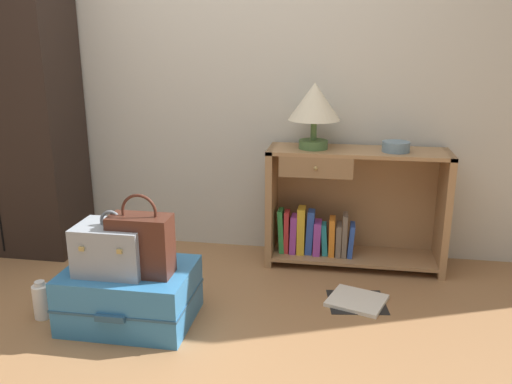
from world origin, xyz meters
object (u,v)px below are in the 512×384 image
(suitcase_large, at_px, (130,295))
(wardrobe, at_px, (5,86))
(handbag, at_px, (141,244))
(bottle, at_px, (42,301))
(bookshelf, at_px, (346,209))
(open_book_on_floor, at_px, (357,301))
(train_case, at_px, (113,248))
(bowl, at_px, (396,147))
(table_lamp, at_px, (314,104))

(suitcase_large, bearing_deg, wardrobe, 143.18)
(handbag, xyz_separation_m, bottle, (-0.54, -0.00, -0.34))
(bookshelf, height_order, handbag, bookshelf)
(bottle, xyz_separation_m, open_book_on_floor, (1.56, 0.42, -0.08))
(wardrobe, distance_m, open_book_on_floor, 2.48)
(bookshelf, bearing_deg, bottle, -147.62)
(train_case, bearing_deg, bowl, 33.56)
(suitcase_large, bearing_deg, bottle, -174.00)
(table_lamp, relative_size, open_book_on_floor, 1.10)
(wardrobe, distance_m, bottle, 1.46)
(bottle, bearing_deg, suitcase_large, 6.00)
(wardrobe, relative_size, bottle, 10.85)
(handbag, bearing_deg, bowl, 36.85)
(handbag, bearing_deg, bottle, -179.69)
(table_lamp, xyz_separation_m, train_case, (-0.87, -0.91, -0.58))
(bowl, distance_m, handbag, 1.54)
(handbag, bearing_deg, table_lamp, 51.35)
(bowl, relative_size, suitcase_large, 0.26)
(train_case, xyz_separation_m, bottle, (-0.40, -0.01, -0.31))
(bowl, relative_size, open_book_on_floor, 0.45)
(bowl, bearing_deg, open_book_on_floor, -111.29)
(suitcase_large, bearing_deg, handbag, -26.01)
(wardrobe, xyz_separation_m, bookshelf, (2.13, 0.07, -0.72))
(suitcase_large, xyz_separation_m, bottle, (-0.45, -0.05, -0.05))
(train_case, bearing_deg, table_lamp, 45.98)
(wardrobe, bearing_deg, bowl, 0.85)
(bookshelf, height_order, bowl, bowl)
(train_case, relative_size, handbag, 0.83)
(bookshelf, relative_size, open_book_on_floor, 3.03)
(bookshelf, distance_m, handbag, 1.33)
(table_lamp, bearing_deg, bowl, -1.39)
(suitcase_large, height_order, open_book_on_floor, suitcase_large)
(table_lamp, height_order, handbag, table_lamp)
(suitcase_large, height_order, handbag, handbag)
(bowl, height_order, open_book_on_floor, bowl)
(bookshelf, bearing_deg, open_book_on_floor, -82.07)
(bottle, bearing_deg, wardrobe, 126.63)
(wardrobe, height_order, open_book_on_floor, wardrobe)
(bookshelf, xyz_separation_m, open_book_on_floor, (0.07, -0.52, -0.34))
(wardrobe, height_order, bookshelf, wardrobe)
(table_lamp, xyz_separation_m, suitcase_large, (-0.82, -0.87, -0.84))
(bowl, height_order, suitcase_large, bowl)
(bowl, relative_size, bottle, 0.80)
(table_lamp, relative_size, suitcase_large, 0.62)
(wardrobe, bearing_deg, table_lamp, 1.41)
(bookshelf, bearing_deg, table_lamp, -173.18)
(table_lamp, height_order, bottle, table_lamp)
(handbag, height_order, open_book_on_floor, handbag)
(bookshelf, xyz_separation_m, bowl, (0.26, -0.04, 0.40))
(table_lamp, relative_size, train_case, 1.17)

